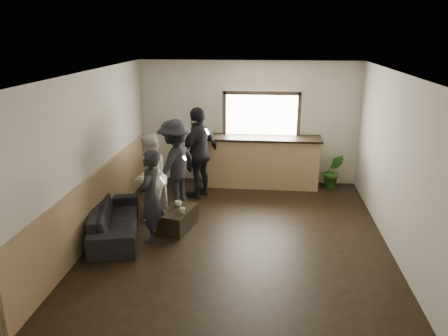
# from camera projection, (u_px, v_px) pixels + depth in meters

# --- Properties ---
(ground) EXTENTS (5.00, 6.00, 0.01)m
(ground) POSITION_uv_depth(u_px,v_px,m) (238.00, 236.00, 7.59)
(ground) COLOR black
(room_shell) EXTENTS (5.01, 6.01, 2.80)m
(room_shell) POSITION_uv_depth(u_px,v_px,m) (195.00, 154.00, 7.22)
(room_shell) COLOR silver
(room_shell) RESTS_ON ground
(bar_counter) EXTENTS (2.70, 0.68, 2.13)m
(bar_counter) POSITION_uv_depth(u_px,v_px,m) (260.00, 158.00, 9.93)
(bar_counter) COLOR #A18157
(bar_counter) RESTS_ON ground
(sofa) EXTENTS (1.23, 2.06, 0.56)m
(sofa) POSITION_uv_depth(u_px,v_px,m) (115.00, 220.00, 7.58)
(sofa) COLOR black
(sofa) RESTS_ON ground
(coffee_table) EXTENTS (0.64, 0.92, 0.37)m
(coffee_table) POSITION_uv_depth(u_px,v_px,m) (178.00, 219.00, 7.84)
(coffee_table) COLOR black
(coffee_table) RESTS_ON ground
(cup_a) EXTENTS (0.17, 0.17, 0.10)m
(cup_a) POSITION_uv_depth(u_px,v_px,m) (178.00, 204.00, 7.93)
(cup_a) COLOR silver
(cup_a) RESTS_ON coffee_table
(cup_b) EXTENTS (0.12, 0.12, 0.09)m
(cup_b) POSITION_uv_depth(u_px,v_px,m) (183.00, 210.00, 7.64)
(cup_b) COLOR silver
(cup_b) RESTS_ON coffee_table
(potted_plant) EXTENTS (0.46, 0.37, 0.81)m
(potted_plant) POSITION_uv_depth(u_px,v_px,m) (333.00, 171.00, 9.79)
(potted_plant) COLOR #2D6623
(potted_plant) RESTS_ON ground
(person_a) EXTENTS (0.48, 0.61, 1.59)m
(person_a) POSITION_uv_depth(u_px,v_px,m) (151.00, 196.00, 7.25)
(person_a) COLOR black
(person_a) RESTS_ON ground
(person_b) EXTENTS (0.85, 0.96, 1.65)m
(person_b) POSITION_uv_depth(u_px,v_px,m) (150.00, 177.00, 8.09)
(person_b) COLOR silver
(person_b) RESTS_ON ground
(person_c) EXTENTS (1.08, 1.33, 1.79)m
(person_c) POSITION_uv_depth(u_px,v_px,m) (175.00, 164.00, 8.64)
(person_c) COLOR black
(person_c) RESTS_ON ground
(person_d) EXTENTS (0.96, 1.22, 1.94)m
(person_d) POSITION_uv_depth(u_px,v_px,m) (199.00, 153.00, 9.17)
(person_d) COLOR black
(person_d) RESTS_ON ground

